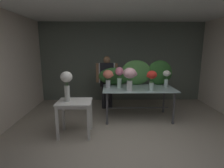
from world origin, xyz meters
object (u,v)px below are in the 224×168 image
object	(u,v)px
display_table_glass	(138,92)
vase_rosy_hydrangea	(120,75)
side_table_white	(75,106)
vase_coral_tulips	(108,76)
vase_ivory_anemones	(167,76)
florist	(107,77)
vase_white_roses_tall	(67,82)
vase_blush_roses	(130,76)
vase_scarlet_ranunculus	(152,77)

from	to	relation	value
display_table_glass	vase_rosy_hydrangea	size ratio (longest dim) A/B	3.45
display_table_glass	side_table_white	xyz separation A→B (m)	(-1.44, -0.87, -0.06)
vase_coral_tulips	vase_ivory_anemones	world-z (taller)	vase_coral_tulips
vase_ivory_anemones	display_table_glass	bearing A→B (deg)	-172.83
florist	display_table_glass	bearing A→B (deg)	-43.96
florist	vase_rosy_hydrangea	world-z (taller)	florist
vase_coral_tulips	vase_white_roses_tall	bearing A→B (deg)	-132.56
vase_blush_roses	side_table_white	bearing A→B (deg)	-154.62
florist	vase_coral_tulips	distance (m)	0.76
display_table_glass	vase_rosy_hydrangea	distance (m)	0.64
vase_coral_tulips	vase_white_roses_tall	size ratio (longest dim) A/B	0.74
florist	vase_white_roses_tall	distance (m)	1.82
vase_scarlet_ranunculus	vase_ivory_anemones	world-z (taller)	vase_scarlet_ranunculus
side_table_white	vase_coral_tulips	bearing A→B (deg)	52.58
florist	side_table_white	bearing A→B (deg)	-111.47
vase_blush_roses	vase_white_roses_tall	xyz separation A→B (m)	(-1.31, -0.56, -0.04)
vase_scarlet_ranunculus	vase_white_roses_tall	xyz separation A→B (m)	(-1.82, -0.55, 0.00)
florist	vase_ivory_anemones	size ratio (longest dim) A/B	3.64
side_table_white	vase_white_roses_tall	world-z (taller)	vase_white_roses_tall
vase_coral_tulips	side_table_white	bearing A→B (deg)	-127.42
vase_scarlet_ranunculus	vase_white_roses_tall	bearing A→B (deg)	-163.15
florist	vase_scarlet_ranunculus	world-z (taller)	florist
vase_scarlet_ranunculus	vase_white_roses_tall	distance (m)	1.90
vase_coral_tulips	vase_rosy_hydrangea	world-z (taller)	vase_rosy_hydrangea
side_table_white	vase_rosy_hydrangea	xyz separation A→B (m)	(0.97, 0.92, 0.49)
vase_blush_roses	vase_white_roses_tall	distance (m)	1.43
vase_scarlet_ranunculus	vase_blush_roses	world-z (taller)	vase_blush_roses
vase_ivory_anemones	vase_coral_tulips	bearing A→B (deg)	-177.25
florist	vase_rosy_hydrangea	size ratio (longest dim) A/B	3.01
vase_blush_roses	vase_scarlet_ranunculus	bearing A→B (deg)	-0.81
side_table_white	vase_blush_roses	xyz separation A→B (m)	(1.18, 0.56, 0.53)
vase_blush_roses	vase_coral_tulips	bearing A→B (deg)	146.62
florist	vase_blush_roses	size ratio (longest dim) A/B	2.89
florist	vase_ivory_anemones	distance (m)	1.67
vase_coral_tulips	vase_white_roses_tall	world-z (taller)	vase_white_roses_tall
florist	vase_coral_tulips	bearing A→B (deg)	-87.24
vase_scarlet_ranunculus	vase_ivory_anemones	bearing A→B (deg)	40.48
side_table_white	vase_ivory_anemones	bearing A→B (deg)	23.91
side_table_white	vase_coral_tulips	size ratio (longest dim) A/B	1.62
side_table_white	vase_white_roses_tall	size ratio (longest dim) A/B	1.20
display_table_glass	side_table_white	bearing A→B (deg)	-148.89
vase_scarlet_ranunculus	vase_rosy_hydrangea	bearing A→B (deg)	152.53
vase_ivory_anemones	vase_white_roses_tall	xyz separation A→B (m)	(-2.30, -0.96, 0.04)
side_table_white	vase_white_roses_tall	distance (m)	0.51
vase_coral_tulips	vase_ivory_anemones	distance (m)	1.48
florist	vase_scarlet_ranunculus	size ratio (longest dim) A/B	3.29
display_table_glass	vase_scarlet_ranunculus	size ratio (longest dim) A/B	3.77
vase_white_roses_tall	vase_rosy_hydrangea	bearing A→B (deg)	40.03
display_table_glass	side_table_white	distance (m)	1.68
display_table_glass	side_table_white	world-z (taller)	display_table_glass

